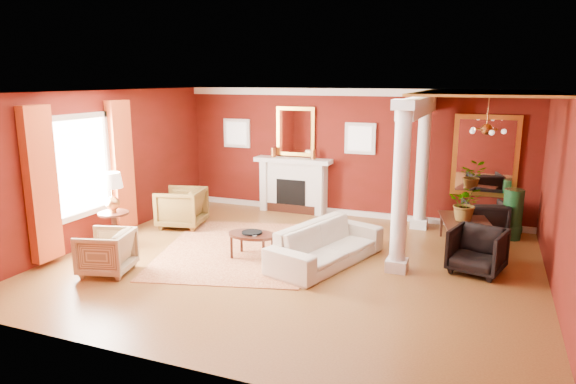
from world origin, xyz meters
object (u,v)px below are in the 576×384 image
at_px(armchair_leopard, 181,206).
at_px(dining_table, 467,227).
at_px(coffee_table, 252,236).
at_px(side_table, 112,198).
at_px(sofa, 327,238).
at_px(armchair_stripe, 106,250).

bearing_deg(armchair_leopard, dining_table, 85.42).
distance_m(coffee_table, side_table, 2.78).
bearing_deg(sofa, armchair_stripe, 136.31).
bearing_deg(armchair_leopard, armchair_stripe, -4.19).
height_order(coffee_table, dining_table, dining_table).
bearing_deg(coffee_table, side_table, -172.37).
bearing_deg(armchair_leopard, sofa, 62.48).
xyz_separation_m(armchair_stripe, coffee_table, (1.88, 1.54, 0.01)).
relative_size(armchair_leopard, coffee_table, 1.05).
height_order(armchair_stripe, dining_table, dining_table).
relative_size(coffee_table, side_table, 0.62).
relative_size(armchair_leopard, dining_table, 0.61).
distance_m(armchair_stripe, side_table, 1.53).
relative_size(armchair_leopard, side_table, 0.65).
bearing_deg(coffee_table, armchair_leopard, 151.51).
bearing_deg(armchair_stripe, armchair_leopard, 172.50).
relative_size(sofa, armchair_leopard, 2.52).
distance_m(armchair_stripe, dining_table, 6.42).
height_order(armchair_leopard, coffee_table, armchair_leopard).
height_order(sofa, coffee_table, sofa).
bearing_deg(armchair_stripe, sofa, 103.77).
bearing_deg(sofa, armchair_leopard, 91.73).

